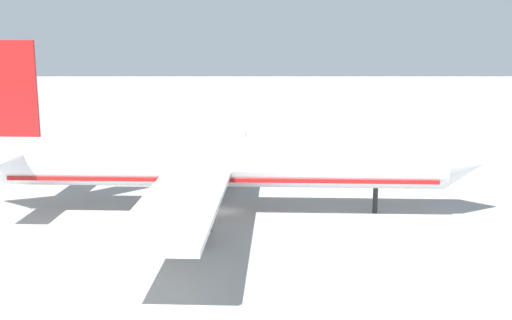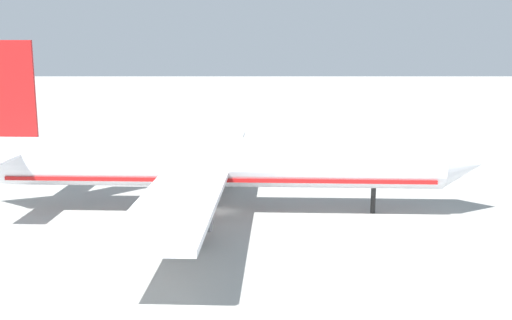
# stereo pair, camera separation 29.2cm
# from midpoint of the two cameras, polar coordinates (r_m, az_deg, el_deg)

# --- Properties ---
(ground_plane) EXTENTS (600.00, 600.00, 0.00)m
(ground_plane) POSITION_cam_midpoint_polar(r_m,az_deg,el_deg) (87.78, -3.33, -4.76)
(ground_plane) COLOR #9E9E99
(airliner) EXTENTS (73.99, 69.18, 23.92)m
(airliner) POSITION_cam_midpoint_polar(r_m,az_deg,el_deg) (86.28, -4.21, -0.33)
(airliner) COLOR white
(airliner) RESTS_ON ground
(traffic_cone_0) EXTENTS (0.36, 0.36, 0.55)m
(traffic_cone_0) POSITION_cam_midpoint_polar(r_m,az_deg,el_deg) (115.12, 14.81, -1.08)
(traffic_cone_0) COLOR orange
(traffic_cone_0) RESTS_ON ground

